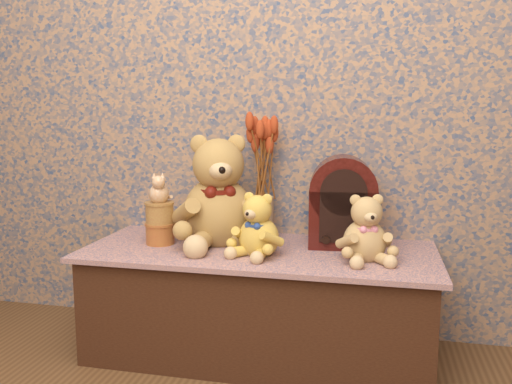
% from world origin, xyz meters
% --- Properties ---
extents(display_shelf, '(1.41, 0.60, 0.45)m').
position_xyz_m(display_shelf, '(0.00, 1.21, 0.22)').
color(display_shelf, navy).
rests_on(display_shelf, ground).
extents(teddy_large, '(0.54, 0.58, 0.49)m').
position_xyz_m(teddy_large, '(-0.19, 1.27, 0.69)').
color(teddy_large, olive).
rests_on(teddy_large, display_shelf).
extents(teddy_medium, '(0.28, 0.30, 0.26)m').
position_xyz_m(teddy_medium, '(0.02, 1.13, 0.58)').
color(teddy_medium, gold).
rests_on(teddy_medium, display_shelf).
extents(teddy_small, '(0.28, 0.31, 0.27)m').
position_xyz_m(teddy_small, '(0.42, 1.15, 0.58)').
color(teddy_small, tan).
rests_on(teddy_small, display_shelf).
extents(cathedral_radio, '(0.29, 0.22, 0.37)m').
position_xyz_m(cathedral_radio, '(0.32, 1.34, 0.63)').
color(cathedral_radio, '#340D09').
rests_on(cathedral_radio, display_shelf).
extents(ceramic_vase, '(0.11, 0.11, 0.18)m').
position_xyz_m(ceramic_vase, '(-0.03, 1.38, 0.54)').
color(ceramic_vase, tan).
rests_on(ceramic_vase, display_shelf).
extents(dried_stalks, '(0.25, 0.25, 0.39)m').
position_xyz_m(dried_stalks, '(-0.03, 1.38, 0.82)').
color(dried_stalks, '#B23D1C').
rests_on(dried_stalks, ceramic_vase).
extents(biscuit_tin_lower, '(0.15, 0.15, 0.09)m').
position_xyz_m(biscuit_tin_lower, '(-0.42, 1.20, 0.49)').
color(biscuit_tin_lower, '#BA8D36').
rests_on(biscuit_tin_lower, display_shelf).
extents(biscuit_tin_upper, '(0.14, 0.14, 0.09)m').
position_xyz_m(biscuit_tin_upper, '(-0.42, 1.20, 0.58)').
color(biscuit_tin_upper, tan).
rests_on(biscuit_tin_upper, biscuit_tin_lower).
extents(cat_figurine, '(0.13, 0.13, 0.13)m').
position_xyz_m(cat_figurine, '(-0.42, 1.20, 0.69)').
color(cat_figurine, silver).
rests_on(cat_figurine, biscuit_tin_upper).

